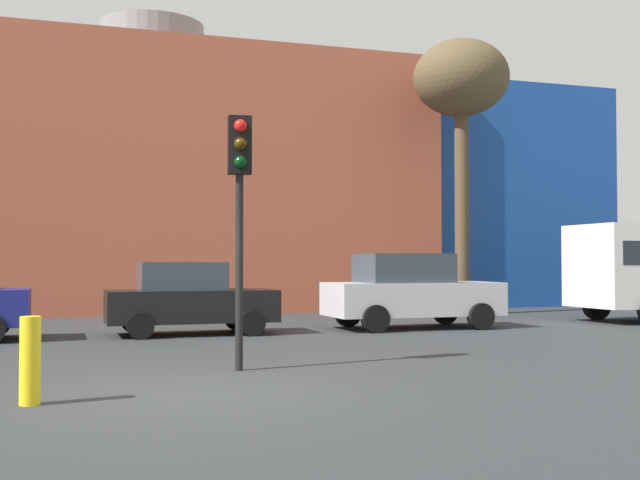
% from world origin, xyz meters
% --- Properties ---
extents(ground_plane, '(200.00, 200.00, 0.00)m').
position_xyz_m(ground_plane, '(0.00, 0.00, 0.00)').
color(ground_plane, '#2D3033').
extents(building_backdrop, '(34.49, 12.55, 10.95)m').
position_xyz_m(building_backdrop, '(1.70, 21.25, 4.42)').
color(building_backdrop, '#B2563D').
rests_on(building_backdrop, ground_plane).
extents(parked_car_2, '(3.86, 1.89, 1.67)m').
position_xyz_m(parked_car_2, '(1.18, 8.28, 0.83)').
color(parked_car_2, black).
rests_on(parked_car_2, ground_plane).
extents(parked_car_3, '(4.36, 2.14, 1.89)m').
position_xyz_m(parked_car_3, '(6.77, 8.28, 0.94)').
color(parked_car_3, silver).
rests_on(parked_car_3, ground_plane).
extents(traffic_light_island, '(0.39, 0.38, 3.93)m').
position_xyz_m(traffic_light_island, '(0.96, 1.88, 2.89)').
color(traffic_light_island, black).
rests_on(traffic_light_island, ground_plane).
extents(bare_tree_0, '(3.08, 3.08, 8.85)m').
position_xyz_m(bare_tree_0, '(10.58, 12.64, 7.39)').
color(bare_tree_0, brown).
rests_on(bare_tree_0, ground_plane).
extents(bollard_yellow_0, '(0.24, 0.24, 1.03)m').
position_xyz_m(bollard_yellow_0, '(-1.99, -0.25, 0.52)').
color(bollard_yellow_0, yellow).
rests_on(bollard_yellow_0, ground_plane).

